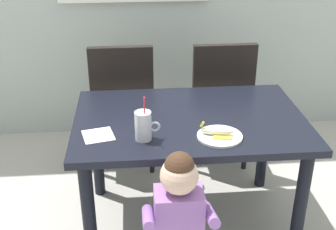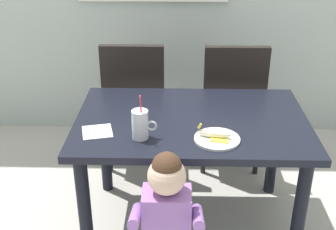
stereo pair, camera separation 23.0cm
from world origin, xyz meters
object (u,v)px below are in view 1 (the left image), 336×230
object	(u,v)px
dining_table	(189,134)
peeled_banana	(217,131)
snack_plate	(220,136)
dining_chair_left	(123,100)
paper_napkin	(98,135)
toddler_standing	(179,213)
milk_cup	(143,127)
dining_chair_right	(219,97)

from	to	relation	value
dining_table	peeled_banana	xyz separation A→B (m)	(0.11, -0.23, 0.14)
dining_table	snack_plate	xyz separation A→B (m)	(0.12, -0.24, 0.11)
dining_chair_left	peeled_banana	xyz separation A→B (m)	(0.49, -0.90, 0.21)
paper_napkin	toddler_standing	bearing A→B (deg)	-47.42
milk_cup	snack_plate	bearing A→B (deg)	-2.28
milk_cup	paper_napkin	size ratio (longest dim) A/B	1.66
milk_cup	snack_plate	xyz separation A→B (m)	(0.38, -0.02, -0.06)
toddler_standing	milk_cup	size ratio (longest dim) A/B	3.37
dining_table	paper_napkin	xyz separation A→B (m)	(-0.49, -0.17, 0.11)
dining_chair_left	milk_cup	world-z (taller)	milk_cup
dining_chair_left	snack_plate	size ratio (longest dim) A/B	4.17
peeled_banana	dining_chair_left	bearing A→B (deg)	118.39
dining_table	dining_chair_left	distance (m)	0.77
paper_napkin	dining_chair_left	bearing A→B (deg)	82.32
dining_chair_right	snack_plate	bearing A→B (deg)	78.59
dining_chair_left	dining_chair_right	bearing A→B (deg)	179.08
paper_napkin	dining_table	bearing A→B (deg)	19.11
dining_chair_right	snack_plate	distance (m)	0.93
peeled_banana	paper_napkin	distance (m)	0.60
dining_chair_left	dining_chair_right	distance (m)	0.68
dining_chair_left	toddler_standing	bearing A→B (deg)	101.68
dining_table	dining_chair_left	world-z (taller)	dining_chair_left
snack_plate	paper_napkin	xyz separation A→B (m)	(-0.61, 0.07, -0.00)
dining_chair_left	peeled_banana	distance (m)	1.05
dining_chair_right	paper_napkin	bearing A→B (deg)	46.23
toddler_standing	milk_cup	distance (m)	0.46
dining_chair_left	paper_napkin	xyz separation A→B (m)	(-0.11, -0.84, 0.18)
dining_chair_left	paper_napkin	size ratio (longest dim) A/B	6.40
toddler_standing	milk_cup	bearing A→B (deg)	111.96
dining_chair_left	peeled_banana	world-z (taller)	dining_chair_left
milk_cup	dining_chair_right	bearing A→B (deg)	57.41
snack_plate	dining_table	bearing A→B (deg)	116.78
snack_plate	paper_napkin	bearing A→B (deg)	173.54
snack_plate	paper_napkin	distance (m)	0.62
dining_table	milk_cup	distance (m)	0.39
toddler_standing	peeled_banana	distance (m)	0.47
toddler_standing	snack_plate	distance (m)	0.46
dining_table	dining_chair_right	xyz separation A→B (m)	(0.30, 0.66, -0.07)
dining_chair_right	milk_cup	world-z (taller)	milk_cup
dining_table	dining_chair_right	distance (m)	0.73
toddler_standing	dining_table	bearing A→B (deg)	78.01
dining_chair_left	milk_cup	size ratio (longest dim) A/B	3.86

